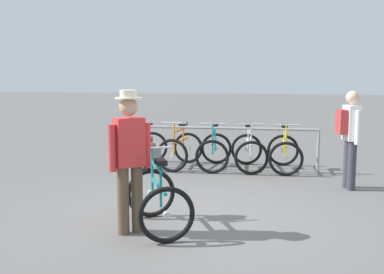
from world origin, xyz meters
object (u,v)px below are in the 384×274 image
object	(u,v)px
person_with_featured_bike	(129,156)
racked_bike_blue	(147,149)
racked_bike_orange	(180,150)
racked_bike_teal	(214,151)
racked_bike_white	(249,152)
racked_bike_yellow	(284,152)
featured_bicycle	(156,188)
pedestrian_with_backpack	(350,133)

from	to	relation	value
person_with_featured_bike	racked_bike_blue	bearing A→B (deg)	103.29
racked_bike_orange	racked_bike_teal	size ratio (longest dim) A/B	1.05
racked_bike_teal	racked_bike_white	world-z (taller)	same
person_with_featured_bike	racked_bike_yellow	bearing A→B (deg)	65.71
racked_bike_teal	featured_bicycle	bearing A→B (deg)	-93.21
racked_bike_yellow	racked_bike_teal	bearing A→B (deg)	-178.61
racked_bike_blue	racked_bike_teal	xyz separation A→B (m)	(1.40, 0.03, -0.00)
racked_bike_blue	racked_bike_white	xyz separation A→B (m)	(2.10, 0.05, -0.00)
racked_bike_teal	featured_bicycle	distance (m)	3.76
racked_bike_orange	racked_bike_teal	bearing A→B (deg)	1.39
racked_bike_yellow	person_with_featured_bike	xyz separation A→B (m)	(-1.85, -4.10, 0.58)
person_with_featured_bike	racked_bike_orange	bearing A→B (deg)	93.56
racked_bike_orange	pedestrian_with_backpack	distance (m)	3.43
racked_bike_teal	person_with_featured_bike	xyz separation A→B (m)	(-0.45, -4.06, 0.58)
racked_bike_yellow	pedestrian_with_backpack	size ratio (longest dim) A/B	0.68
racked_bike_white	pedestrian_with_backpack	size ratio (longest dim) A/B	0.72
racked_bike_orange	person_with_featured_bike	world-z (taller)	person_with_featured_bike
racked_bike_yellow	racked_bike_white	bearing A→B (deg)	-178.61
racked_bike_white	person_with_featured_bike	xyz separation A→B (m)	(-1.15, -4.08, 0.58)
pedestrian_with_backpack	racked_bike_blue	bearing A→B (deg)	162.07
racked_bike_yellow	person_with_featured_bike	distance (m)	4.53
racked_bike_blue	racked_bike_teal	bearing A→B (deg)	1.39
featured_bicycle	racked_bike_teal	bearing A→B (deg)	86.79
racked_bike_orange	featured_bicycle	world-z (taller)	featured_bicycle
racked_bike_yellow	racked_bike_blue	bearing A→B (deg)	-178.61
racked_bike_blue	pedestrian_with_backpack	distance (m)	4.08
racked_bike_blue	racked_bike_white	bearing A→B (deg)	1.39
racked_bike_orange	pedestrian_with_backpack	xyz separation A→B (m)	(3.14, -1.26, 0.57)
racked_bike_orange	person_with_featured_bike	xyz separation A→B (m)	(0.25, -4.04, 0.58)
racked_bike_teal	pedestrian_with_backpack	distance (m)	2.81
person_with_featured_bike	pedestrian_with_backpack	xyz separation A→B (m)	(2.89, 2.78, -0.01)
racked_bike_teal	racked_bike_white	bearing A→B (deg)	1.39
racked_bike_teal	racked_bike_white	distance (m)	0.70
racked_bike_orange	racked_bike_teal	world-z (taller)	same
racked_bike_blue	racked_bike_yellow	xyz separation A→B (m)	(2.80, 0.07, -0.00)
racked_bike_orange	person_with_featured_bike	distance (m)	4.09
featured_bicycle	pedestrian_with_backpack	xyz separation A→B (m)	(2.65, 2.47, 0.45)
racked_bike_yellow	featured_bicycle	distance (m)	4.11
racked_bike_blue	pedestrian_with_backpack	world-z (taller)	pedestrian_with_backpack
racked_bike_teal	pedestrian_with_backpack	size ratio (longest dim) A/B	0.69
pedestrian_with_backpack	person_with_featured_bike	bearing A→B (deg)	-136.05
racked_bike_white	featured_bicycle	distance (m)	3.88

